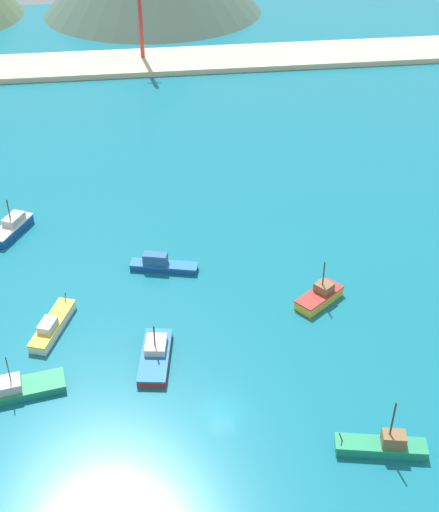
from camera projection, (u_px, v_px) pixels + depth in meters
name	position (u px, v px, depth m)	size (l,w,h in m)	color
ground	(193.00, 255.00, 97.52)	(260.00, 280.00, 0.50)	#146B7F
fishing_boat_0	(155.00, 355.00, 79.06)	(4.69, 9.42, 4.80)	red
fishing_boat_3	(383.00, 445.00, 68.00)	(9.33, 4.01, 6.94)	#198466
fishing_boat_5	(320.00, 296.00, 87.80)	(7.21, 6.41, 6.10)	gold
fishing_boat_7	(161.00, 264.00, 93.72)	(9.49, 4.40, 2.45)	#14478C
fishing_boat_8	(16.00, 388.00, 74.63)	(10.41, 4.80, 5.41)	#198466
fishing_boat_9	(12.00, 228.00, 101.21)	(6.09, 8.53, 5.69)	#14478C
fishing_boat_10	(52.00, 326.00, 83.21)	(5.39, 9.61, 2.41)	silver
beach_strip	(157.00, 62.00, 163.06)	(247.00, 17.32, 1.20)	beige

